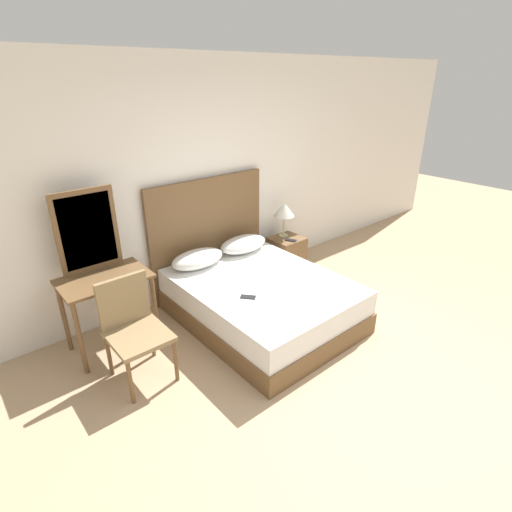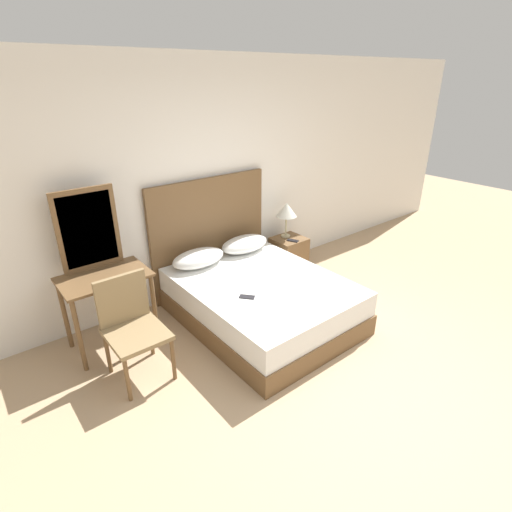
% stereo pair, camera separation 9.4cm
% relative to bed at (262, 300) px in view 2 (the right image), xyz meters
% --- Properties ---
extents(ground_plane, '(16.00, 16.00, 0.00)m').
position_rel_bed_xyz_m(ground_plane, '(-0.08, -1.60, -0.24)').
color(ground_plane, tan).
extents(wall_back, '(10.00, 0.06, 2.70)m').
position_rel_bed_xyz_m(wall_back, '(-0.08, 1.06, 1.11)').
color(wall_back, white).
rests_on(wall_back, ground_plane).
extents(bed, '(1.49, 1.91, 0.49)m').
position_rel_bed_xyz_m(bed, '(0.00, 0.00, 0.00)').
color(bed, brown).
rests_on(bed, ground_plane).
extents(headboard, '(1.56, 0.05, 1.40)m').
position_rel_bed_xyz_m(headboard, '(0.00, 0.98, 0.46)').
color(headboard, brown).
rests_on(headboard, ground_plane).
extents(pillow_left, '(0.63, 0.36, 0.19)m').
position_rel_bed_xyz_m(pillow_left, '(-0.33, 0.73, 0.34)').
color(pillow_left, white).
rests_on(pillow_left, bed).
extents(pillow_right, '(0.63, 0.36, 0.19)m').
position_rel_bed_xyz_m(pillow_right, '(0.33, 0.73, 0.34)').
color(pillow_right, white).
rests_on(pillow_right, bed).
extents(phone_on_bed, '(0.15, 0.16, 0.01)m').
position_rel_bed_xyz_m(phone_on_bed, '(-0.33, -0.18, 0.25)').
color(phone_on_bed, '#232328').
rests_on(phone_on_bed, bed).
extents(nightstand, '(0.41, 0.38, 0.49)m').
position_rel_bed_xyz_m(nightstand, '(1.04, 0.69, 0.00)').
color(nightstand, brown).
rests_on(nightstand, ground_plane).
extents(table_lamp, '(0.27, 0.27, 0.47)m').
position_rel_bed_xyz_m(table_lamp, '(1.05, 0.76, 0.61)').
color(table_lamp, tan).
rests_on(table_lamp, nightstand).
extents(phone_on_nightstand, '(0.12, 0.17, 0.01)m').
position_rel_bed_xyz_m(phone_on_nightstand, '(1.02, 0.59, 0.25)').
color(phone_on_nightstand, black).
rests_on(phone_on_nightstand, nightstand).
extents(vanity_desk, '(0.80, 0.52, 0.76)m').
position_rel_bed_xyz_m(vanity_desk, '(-1.42, 0.60, 0.38)').
color(vanity_desk, brown).
rests_on(vanity_desk, ground_plane).
extents(vanity_mirror, '(0.56, 0.03, 0.78)m').
position_rel_bed_xyz_m(vanity_mirror, '(-1.42, 0.83, 0.92)').
color(vanity_mirror, brown).
rests_on(vanity_mirror, vanity_desk).
extents(chair, '(0.47, 0.50, 0.92)m').
position_rel_bed_xyz_m(chair, '(-1.41, 0.07, 0.28)').
color(chair, olive).
rests_on(chair, ground_plane).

